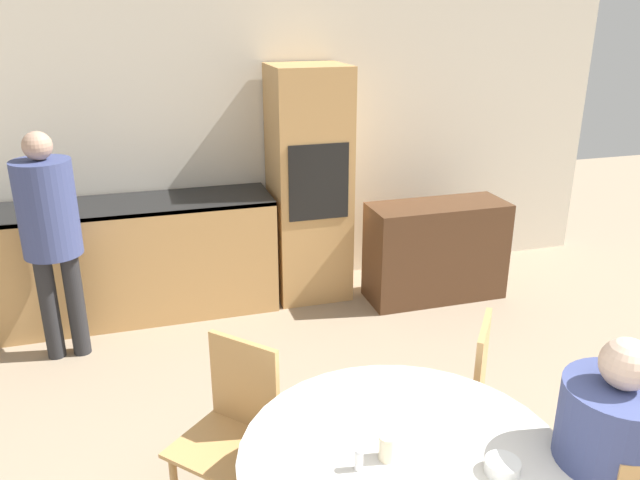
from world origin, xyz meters
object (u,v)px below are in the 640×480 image
object	(u,v)px
person_standing	(50,224)
cup	(388,447)
sideboard	(436,251)
bowl_near	(502,467)
chair_far_right	(459,390)
oven_unit	(309,185)
person_seated	(612,473)
chair_far_left	(233,424)

from	to	relation	value
person_standing	cup	bearing A→B (deg)	-61.40
sideboard	bowl_near	xyz separation A→B (m)	(-1.18, -2.84, 0.38)
sideboard	chair_far_right	bearing A→B (deg)	-113.65
oven_unit	chair_far_right	size ratio (longest dim) A/B	2.13
chair_far_right	bowl_near	xyz separation A→B (m)	(-0.30, -0.84, 0.28)
person_seated	bowl_near	bearing A→B (deg)	169.10
bowl_near	person_seated	bearing A→B (deg)	-10.90
person_seated	cup	world-z (taller)	person_seated
chair_far_left	cup	world-z (taller)	chair_far_left
oven_unit	chair_far_right	distance (m)	2.45
person_seated	person_standing	size ratio (longest dim) A/B	0.79
person_standing	bowl_near	xyz separation A→B (m)	(1.74, -2.70, -0.19)
sideboard	bowl_near	world-z (taller)	sideboard
chair_far_right	bowl_near	distance (m)	0.93
person_seated	cup	bearing A→B (deg)	161.20
chair_far_right	person_seated	distance (m)	0.95
chair_far_left	cup	distance (m)	0.90
sideboard	person_standing	size ratio (longest dim) A/B	0.72
oven_unit	person_standing	size ratio (longest dim) A/B	1.20
chair_far_left	person_standing	world-z (taller)	person_standing
chair_far_left	bowl_near	xyz separation A→B (m)	(0.83, -0.89, 0.28)
chair_far_left	person_standing	distance (m)	2.08
oven_unit	sideboard	world-z (taller)	oven_unit
person_seated	person_standing	bearing A→B (deg)	127.69
sideboard	person_seated	bearing A→B (deg)	-104.74
oven_unit	chair_far_left	xyz separation A→B (m)	(-1.02, -2.35, -0.45)
chair_far_left	person_seated	world-z (taller)	person_seated
person_seated	bowl_near	xyz separation A→B (m)	(-0.41, 0.08, 0.07)
chair_far_right	chair_far_left	bearing A→B (deg)	-55.85
person_seated	cup	distance (m)	0.83
chair_far_right	person_seated	xyz separation A→B (m)	(0.11, -0.92, 0.21)
sideboard	chair_far_right	xyz separation A→B (m)	(-0.88, -2.00, 0.10)
chair_far_left	bowl_near	world-z (taller)	chair_far_left
oven_unit	cup	bearing A→B (deg)	-100.29
oven_unit	chair_far_right	bearing A→B (deg)	-87.31
cup	bowl_near	distance (m)	0.41
person_seated	bowl_near	world-z (taller)	person_seated
chair_far_left	bowl_near	distance (m)	1.25
person_standing	bowl_near	distance (m)	3.22
bowl_near	chair_far_left	bearing A→B (deg)	132.94
chair_far_right	person_standing	distance (m)	2.80
chair_far_right	person_seated	world-z (taller)	person_seated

